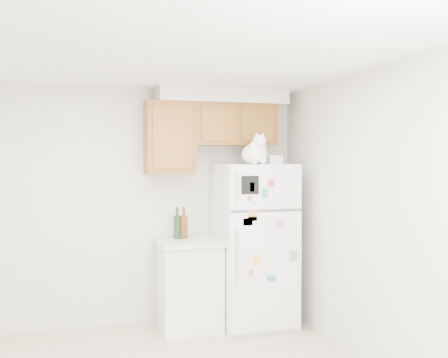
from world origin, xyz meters
name	(u,v)px	position (x,y,z in m)	size (l,w,h in m)	color
room_shell	(158,169)	(0.12, 0.24, 1.67)	(3.84, 4.04, 2.52)	beige
refrigerator	(254,245)	(1.36, 1.61, 0.85)	(0.76, 0.78, 1.70)	white
base_counter	(189,284)	(0.67, 1.68, 0.46)	(0.64, 0.64, 0.92)	white
cat	(256,152)	(1.31, 1.43, 1.82)	(0.31, 0.46, 0.32)	white
storage_box_back	(269,160)	(1.55, 1.67, 1.75)	(0.18, 0.13, 0.10)	white
storage_box_front	(274,160)	(1.52, 1.46, 1.74)	(0.15, 0.11, 0.09)	white
bottle_green	(177,223)	(0.57, 1.80, 1.09)	(0.08, 0.08, 0.33)	#19381E
bottle_amber	(184,223)	(0.64, 1.78, 1.09)	(0.08, 0.08, 0.34)	#593814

